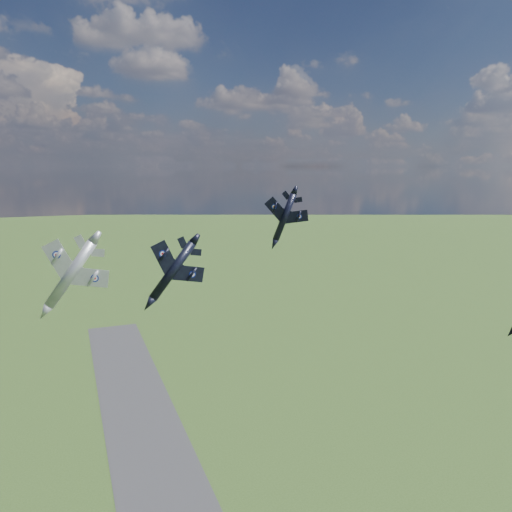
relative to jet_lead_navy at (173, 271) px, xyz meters
name	(u,v)px	position (x,y,z in m)	size (l,w,h in m)	color
jet_lead_navy	(173,271)	(0.00, 0.00, 0.00)	(9.55, 13.31, 2.75)	black
jet_high_navy	(285,217)	(24.03, 14.86, 5.40)	(9.02, 12.57, 2.60)	black
jet_left_silver	(71,274)	(-13.62, 0.43, 0.46)	(10.28, 14.34, 2.97)	#9A9DA4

